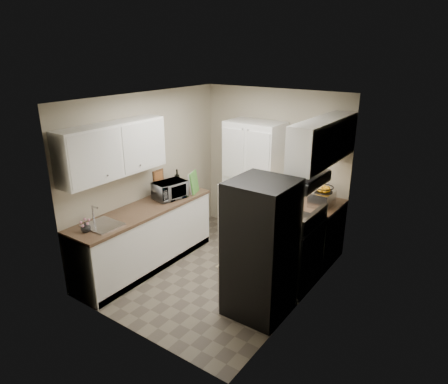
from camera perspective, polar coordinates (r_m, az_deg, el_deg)
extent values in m
plane|color=#665B4C|center=(5.95, -0.98, -11.40)|extent=(3.20, 3.20, 0.00)
cube|color=#B2A890|center=(6.70, 7.06, 3.82)|extent=(2.60, 0.04, 2.50)
cube|color=#B2A890|center=(4.32, -13.74, -5.93)|extent=(2.60, 0.04, 2.50)
cube|color=#B2A890|center=(6.22, -10.78, 2.35)|extent=(0.04, 3.20, 2.50)
cube|color=#B2A890|center=(4.80, 11.59, -3.04)|extent=(0.04, 3.20, 2.50)
cube|color=white|center=(5.11, -1.14, 13.28)|extent=(2.60, 3.20, 0.04)
cube|color=white|center=(5.47, -15.52, 5.86)|extent=(0.33, 1.60, 0.70)
cube|color=white|center=(5.39, 13.97, 6.47)|extent=(0.33, 1.55, 0.58)
cube|color=#99999E|center=(5.13, 11.24, 1.70)|extent=(0.45, 0.76, 0.13)
cube|color=#B7B7BC|center=(5.41, -16.92, -4.58)|extent=(0.45, 0.40, 0.02)
cube|color=brown|center=(6.36, -9.37, 2.18)|extent=(0.02, 0.22, 0.22)
cube|color=white|center=(6.63, 4.27, 1.48)|extent=(0.90, 0.55, 2.00)
cube|color=white|center=(6.03, -11.12, -6.54)|extent=(0.60, 2.30, 0.88)
cube|color=brown|center=(5.85, -11.42, -2.50)|extent=(0.63, 2.33, 0.04)
cube|color=white|center=(6.25, 12.97, -5.73)|extent=(0.60, 0.80, 0.88)
cube|color=brown|center=(6.07, 13.30, -1.81)|extent=(0.63, 0.83, 0.04)
cube|color=#B7B7BC|center=(5.59, 9.57, -8.58)|extent=(0.64, 0.76, 0.90)
cube|color=black|center=(5.39, 9.85, -4.22)|extent=(0.66, 0.78, 0.03)
cube|color=black|center=(5.24, 12.77, -3.88)|extent=(0.06, 0.76, 0.22)
cube|color=tan|center=(5.58, 5.55, -7.27)|extent=(0.01, 0.16, 0.42)
cube|color=beige|center=(5.77, 6.75, -6.36)|extent=(0.01, 0.16, 0.42)
cube|color=#B7B7BC|center=(4.78, 5.26, -8.11)|extent=(0.70, 0.72, 1.70)
imported|color=#B5B5B9|center=(6.12, -7.71, 0.28)|extent=(0.42, 0.54, 0.27)
cylinder|color=black|center=(6.49, -6.70, 1.68)|extent=(0.08, 0.08, 0.31)
imported|color=silver|center=(5.29, -19.17, -4.73)|extent=(0.14, 0.14, 0.13)
cube|color=#4F9B3C|center=(6.30, -4.28, 1.38)|extent=(0.12, 0.27, 0.34)
cube|color=#B1B0B5|center=(5.96, 13.81, -0.93)|extent=(0.30, 0.37, 0.22)
cube|color=tan|center=(6.22, 2.29, -9.85)|extent=(0.47, 0.72, 0.01)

